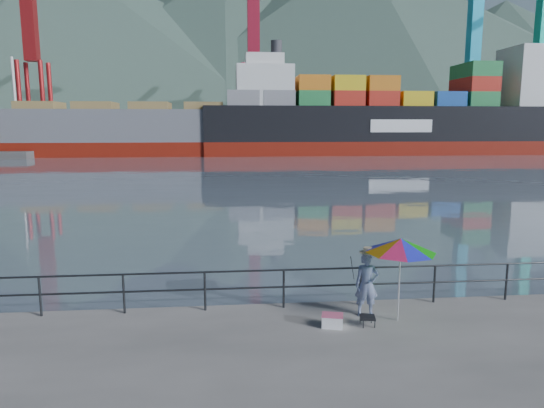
{
  "coord_description": "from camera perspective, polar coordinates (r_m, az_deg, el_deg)",
  "views": [
    {
      "loc": [
        -0.42,
        -10.09,
        4.64
      ],
      "look_at": [
        1.1,
        6.0,
        2.0
      ],
      "focal_mm": 32.0,
      "sensor_mm": 36.0,
      "label": 1
    }
  ],
  "objects": [
    {
      "name": "container_stacks",
      "position": [
        110.38,
        14.91,
        7.87
      ],
      "size": [
        58.0,
        5.4,
        7.8
      ],
      "color": "yellow",
      "rests_on": "ground"
    },
    {
      "name": "container_ship",
      "position": [
        85.76,
        14.85,
        9.76
      ],
      "size": [
        62.25,
        10.38,
        18.1
      ],
      "color": "maroon",
      "rests_on": "ground"
    },
    {
      "name": "mountains",
      "position": [
        223.49,
        4.99,
        17.2
      ],
      "size": [
        600.0,
        332.8,
        80.0
      ],
      "color": "#385147",
      "rests_on": "ground"
    },
    {
      "name": "fisherman",
      "position": [
        12.21,
        11.08,
        -9.29
      ],
      "size": [
        0.62,
        0.44,
        1.58
      ],
      "primitive_type": "imported",
      "rotation": [
        0.0,
        0.0,
        -0.12
      ],
      "color": "navy",
      "rests_on": "ground"
    },
    {
      "name": "guardrail",
      "position": [
        12.5,
        -3.24,
        -9.98
      ],
      "size": [
        22.0,
        0.06,
        1.03
      ],
      "color": "#2D3033",
      "rests_on": "ground"
    },
    {
      "name": "cooler_bag",
      "position": [
        11.65,
        7.11,
        -13.53
      ],
      "size": [
        0.54,
        0.43,
        0.28
      ],
      "primitive_type": "cube",
      "rotation": [
        0.0,
        0.0,
        -0.25
      ],
      "color": "white",
      "rests_on": "ground"
    },
    {
      "name": "harbor_water",
      "position": [
        140.17,
        -5.27,
        7.35
      ],
      "size": [
        500.0,
        280.0,
        0.0
      ],
      "primitive_type": "cube",
      "color": "slate",
      "rests_on": "ground"
    },
    {
      "name": "beach_umbrella",
      "position": [
        11.77,
        14.92,
        -4.75
      ],
      "size": [
        1.91,
        1.91,
        2.03
      ],
      "color": "white",
      "rests_on": "ground"
    },
    {
      "name": "port_cranes",
      "position": [
        99.85,
        13.48,
        15.57
      ],
      "size": [
        116.0,
        28.0,
        38.4
      ],
      "color": "red",
      "rests_on": "ground"
    },
    {
      "name": "bulk_carrier",
      "position": [
        80.78,
        -11.59,
        8.72
      ],
      "size": [
        52.54,
        9.09,
        14.5
      ],
      "color": "maroon",
      "rests_on": "ground"
    },
    {
      "name": "fishing_rod",
      "position": [
        13.34,
        9.34,
        -11.22
      ],
      "size": [
        0.51,
        1.45,
        1.08
      ],
      "primitive_type": "cylinder",
      "rotation": [
        0.96,
        0.0,
        -0.33
      ],
      "color": "black",
      "rests_on": "ground"
    },
    {
      "name": "folding_stool",
      "position": [
        11.86,
        11.16,
        -13.32
      ],
      "size": [
        0.4,
        0.4,
        0.23
      ],
      "color": "black",
      "rests_on": "ground"
    },
    {
      "name": "far_dock",
      "position": [
        103.72,
        0.37,
        6.72
      ],
      "size": [
        200.0,
        40.0,
        0.4
      ],
      "primitive_type": "cube",
      "color": "#514F4C",
      "rests_on": "ground"
    }
  ]
}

